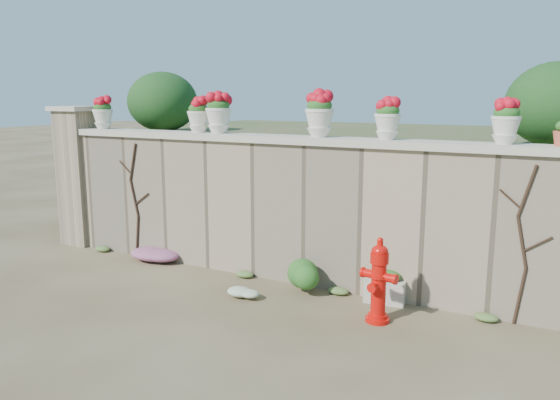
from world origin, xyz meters
The scene contains 20 objects.
ground centered at (0.00, 0.00, 0.00)m, with size 80.00×80.00×0.00m, color #4F3F27.
stone_wall centered at (0.00, 1.80, 1.00)m, with size 8.00×0.40×2.00m, color gray.
wall_cap centered at (0.00, 1.80, 2.05)m, with size 8.10×0.52×0.10m, color beige.
gate_pillar centered at (-4.15, 1.80, 1.26)m, with size 0.72×0.72×2.48m.
raised_fill centered at (0.00, 5.00, 1.00)m, with size 9.00×6.00×2.00m, color #384C23.
back_shrub_left centered at (-3.20, 3.00, 2.55)m, with size 1.30×1.30×1.10m, color #143814.
back_shrub_right centered at (3.40, 3.00, 2.55)m, with size 1.30×1.30×1.10m, color #143814.
vine_left centered at (-2.67, 1.58, 0.99)m, with size 0.60×0.04×1.91m.
vine_right centered at (3.23, 1.58, 0.99)m, with size 0.60×0.04×1.91m.
fire_hydrant centered at (1.75, 0.88, 0.52)m, with size 0.45×0.32×1.03m.
planter_box centered at (1.64, 1.55, 0.20)m, with size 0.55×0.36×0.44m.
green_shrub centered at (0.54, 1.27, 0.30)m, with size 0.63×0.56×0.60m, color #1E5119.
magenta_clump centered at (-2.18, 1.47, 0.13)m, with size 1.00×0.67×0.27m, color #D22AAF.
white_flowers centered at (-0.04, 0.74, 0.09)m, with size 0.49×0.39×0.18m, color white.
urn_pot_0 centered at (-3.51, 1.80, 2.36)m, with size 0.34×0.34×0.54m.
urn_pot_1 centered at (-1.49, 1.80, 2.36)m, with size 0.34×0.34×0.53m.
urn_pot_2 centered at (-1.12, 1.80, 2.40)m, with size 0.39×0.39×0.61m.
urn_pot_3 centered at (0.55, 1.80, 2.41)m, with size 0.40×0.40×0.62m.
urn_pot_4 centered at (1.51, 1.80, 2.36)m, with size 0.34×0.34×0.54m.
urn_pot_5 centered at (2.92, 1.80, 2.36)m, with size 0.34×0.34×0.53m.
Camera 1 is at (3.63, -5.08, 2.65)m, focal length 35.00 mm.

